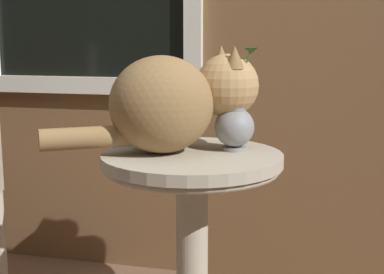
{
  "coord_description": "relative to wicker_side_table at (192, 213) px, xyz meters",
  "views": [
    {
      "loc": [
        0.69,
        -1.36,
        0.98
      ],
      "look_at": [
        0.3,
        0.23,
        0.68
      ],
      "focal_mm": 51.14,
      "sensor_mm": 36.0,
      "label": 1
    }
  ],
  "objects": [
    {
      "name": "wicker_side_table",
      "position": [
        0.0,
        0.0,
        0.0
      ],
      "size": [
        0.56,
        0.56,
        0.63
      ],
      "color": "#B2A893",
      "rests_on": "ground_plane"
    },
    {
      "name": "cat",
      "position": [
        -0.06,
        0.01,
        0.35
      ],
      "size": [
        0.6,
        0.44,
        0.32
      ],
      "color": "olive",
      "rests_on": "wicker_side_table"
    },
    {
      "name": "pewter_vase_with_ivy",
      "position": [
        0.12,
        0.07,
        0.28
      ],
      "size": [
        0.13,
        0.12,
        0.32
      ],
      "color": "gray",
      "rests_on": "wicker_side_table"
    }
  ]
}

